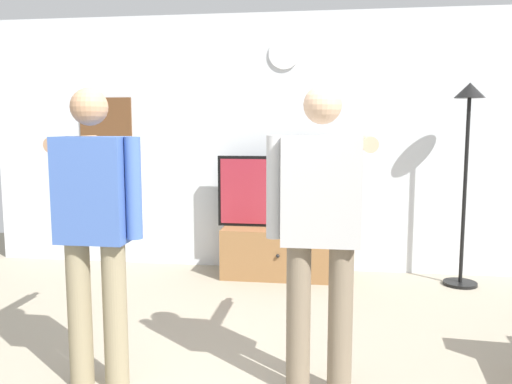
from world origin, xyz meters
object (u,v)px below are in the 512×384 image
Objects in this scene: tv_stand at (281,252)px; television at (281,192)px; framed_picture at (106,124)px; wall_clock at (284,53)px; person_standing_nearer_lamp at (95,221)px; floor_lamp at (467,142)px; person_standing_nearer_couch at (321,222)px.

television is (0.00, 0.05, 0.62)m from tv_stand.
tv_stand is at bearing -8.52° from framed_picture.
wall_clock reaches higher than person_standing_nearer_lamp.
person_standing_nearer_lamp is at bearing -107.22° from wall_clock.
framed_picture reaches higher than person_standing_nearer_lamp.
tv_stand is 2.05m from wall_clock.
wall_clock is (0.00, 0.29, 2.03)m from tv_stand.
framed_picture is (-1.97, 0.00, -0.73)m from wall_clock.
framed_picture is at bearing 171.48° from tv_stand.
wall_clock is at bearing -0.15° from framed_picture.
tv_stand is at bearing 178.07° from floor_lamp.
floor_lamp is 2.66m from person_standing_nearer_couch.
floor_lamp reaches higher than person_standing_nearer_couch.
television is 0.68× the size of floor_lamp.
person_standing_nearer_lamp is at bearing -175.70° from person_standing_nearer_couch.
television is 0.75× the size of person_standing_nearer_lamp.
television is 2.22× the size of framed_picture.
wall_clock is 2.10m from framed_picture.
framed_picture reaches higher than tv_stand.
framed_picture is at bearing 132.57° from person_standing_nearer_couch.
floor_lamp reaches higher than framed_picture.
wall_clock is 3.13m from person_standing_nearer_lamp.
television is 2.10m from framed_picture.
framed_picture is 3.75m from floor_lamp.
television is at bearing 90.00° from tv_stand.
tv_stand is 0.62m from television.
floor_lamp is at bearing 42.35° from person_standing_nearer_lamp.
framed_picture is 3.62m from person_standing_nearer_couch.
tv_stand is 0.90× the size of television.
wall_clock is 0.17× the size of floor_lamp.
tv_stand is at bearing -90.00° from television.
person_standing_nearer_couch is at bearing -47.43° from framed_picture.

